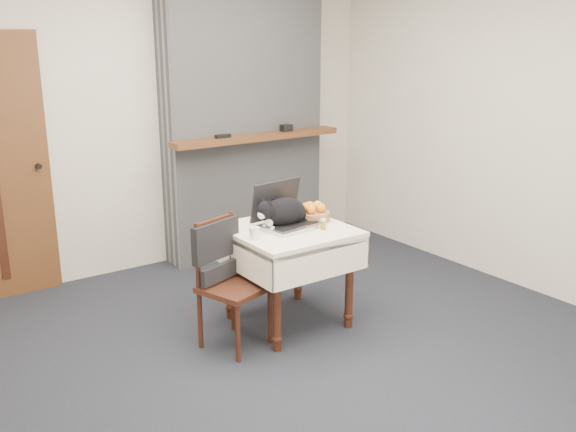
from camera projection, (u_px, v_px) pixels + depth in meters
name	position (u px, v px, depth m)	size (l,w,h in m)	color
ground	(277.00, 352.00, 4.12)	(4.50, 4.50, 0.00)	black
room_shell	(234.00, 68.00, 4.00)	(4.52, 4.01, 2.61)	beige
chimney	(244.00, 112.00, 5.71)	(1.62, 0.48, 2.60)	gray
side_table	(288.00, 244.00, 4.39)	(0.78, 0.78, 0.70)	#391A0F
laptop	(285.00, 215.00, 4.39)	(0.44, 0.39, 0.30)	#B7B7BC
cat	(284.00, 212.00, 4.36)	(0.49, 0.23, 0.23)	black
cream_jar	(254.00, 233.00, 4.12)	(0.07, 0.07, 0.08)	white
pill_bottle	(323.00, 224.00, 4.30)	(0.04, 0.04, 0.08)	#A26514
fruit_basket	(313.00, 213.00, 4.52)	(0.23, 0.23, 0.13)	#98673D
desk_clutter	(311.00, 221.00, 4.50)	(0.12, 0.01, 0.01)	black
chair	(224.00, 265.00, 4.12)	(0.48, 0.47, 0.85)	#391A0F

